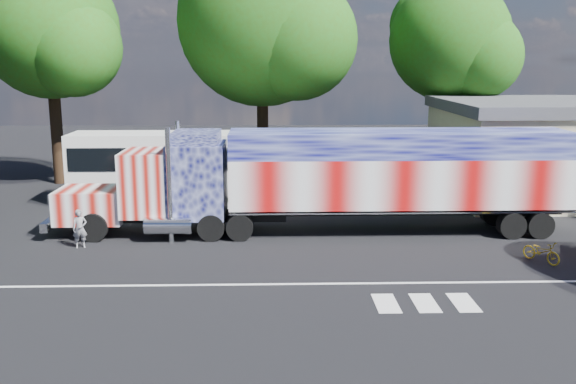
{
  "coord_description": "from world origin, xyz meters",
  "views": [
    {
      "loc": [
        -0.74,
        -23.29,
        7.34
      ],
      "look_at": [
        0.0,
        3.0,
        1.9
      ],
      "focal_mm": 40.0,
      "sensor_mm": 36.0,
      "label": 1
    }
  ],
  "objects_px": {
    "woman": "(80,229)",
    "coach_bus": "(196,167)",
    "bicycle": "(541,252)",
    "tree_n_mid": "(265,22)",
    "tree_ne_a": "(452,41)",
    "semi_truck": "(334,177)",
    "tree_nw_a": "(51,31)"
  },
  "relations": [
    {
      "from": "tree_nw_a",
      "to": "woman",
      "type": "bearing_deg",
      "value": -69.83
    },
    {
      "from": "coach_bus",
      "to": "woman",
      "type": "height_order",
      "value": "coach_bus"
    },
    {
      "from": "coach_bus",
      "to": "tree_nw_a",
      "type": "relative_size",
      "value": 0.97
    },
    {
      "from": "tree_ne_a",
      "to": "bicycle",
      "type": "bearing_deg",
      "value": -94.54
    },
    {
      "from": "woman",
      "to": "tree_ne_a",
      "type": "distance_m",
      "value": 26.09
    },
    {
      "from": "tree_nw_a",
      "to": "tree_n_mid",
      "type": "distance_m",
      "value": 12.42
    },
    {
      "from": "semi_truck",
      "to": "tree_n_mid",
      "type": "xyz_separation_m",
      "value": [
        -3.03,
        13.08,
        7.12
      ]
    },
    {
      "from": "woman",
      "to": "tree_nw_a",
      "type": "bearing_deg",
      "value": 93.28
    },
    {
      "from": "woman",
      "to": "tree_ne_a",
      "type": "xyz_separation_m",
      "value": [
        19.02,
        16.12,
        7.69
      ]
    },
    {
      "from": "woman",
      "to": "coach_bus",
      "type": "bearing_deg",
      "value": 47.97
    },
    {
      "from": "semi_truck",
      "to": "tree_n_mid",
      "type": "height_order",
      "value": "tree_n_mid"
    },
    {
      "from": "semi_truck",
      "to": "woman",
      "type": "xyz_separation_m",
      "value": [
        -10.31,
        -2.05,
        -1.65
      ]
    },
    {
      "from": "semi_truck",
      "to": "tree_ne_a",
      "type": "distance_m",
      "value": 17.61
    },
    {
      "from": "woman",
      "to": "tree_nw_a",
      "type": "relative_size",
      "value": 0.12
    },
    {
      "from": "coach_bus",
      "to": "bicycle",
      "type": "distance_m",
      "value": 17.31
    },
    {
      "from": "semi_truck",
      "to": "woman",
      "type": "height_order",
      "value": "semi_truck"
    },
    {
      "from": "tree_nw_a",
      "to": "tree_ne_a",
      "type": "bearing_deg",
      "value": 5.64
    },
    {
      "from": "semi_truck",
      "to": "coach_bus",
      "type": "xyz_separation_m",
      "value": [
        -6.59,
        5.87,
        -0.52
      ]
    },
    {
      "from": "woman",
      "to": "bicycle",
      "type": "distance_m",
      "value": 17.72
    },
    {
      "from": "tree_nw_a",
      "to": "tree_ne_a",
      "type": "height_order",
      "value": "tree_nw_a"
    },
    {
      "from": "bicycle",
      "to": "woman",
      "type": "bearing_deg",
      "value": 139.9
    },
    {
      "from": "tree_ne_a",
      "to": "woman",
      "type": "bearing_deg",
      "value": -139.72
    },
    {
      "from": "bicycle",
      "to": "tree_nw_a",
      "type": "xyz_separation_m",
      "value": [
        -22.6,
        16.12,
        8.58
      ]
    },
    {
      "from": "coach_bus",
      "to": "semi_truck",
      "type": "bearing_deg",
      "value": -41.72
    },
    {
      "from": "bicycle",
      "to": "tree_ne_a",
      "type": "height_order",
      "value": "tree_ne_a"
    },
    {
      "from": "bicycle",
      "to": "tree_ne_a",
      "type": "bearing_deg",
      "value": 53.08
    },
    {
      "from": "coach_bus",
      "to": "tree_nw_a",
      "type": "bearing_deg",
      "value": 146.43
    },
    {
      "from": "semi_truck",
      "to": "tree_nw_a",
      "type": "xyz_separation_m",
      "value": [
        -15.35,
        11.69,
        6.55
      ]
    },
    {
      "from": "bicycle",
      "to": "tree_n_mid",
      "type": "xyz_separation_m",
      "value": [
        -10.27,
        17.52,
        9.14
      ]
    },
    {
      "from": "semi_truck",
      "to": "tree_n_mid",
      "type": "relative_size",
      "value": 1.5
    },
    {
      "from": "bicycle",
      "to": "tree_nw_a",
      "type": "distance_m",
      "value": 29.05
    },
    {
      "from": "bicycle",
      "to": "coach_bus",
      "type": "bearing_deg",
      "value": 110.94
    }
  ]
}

